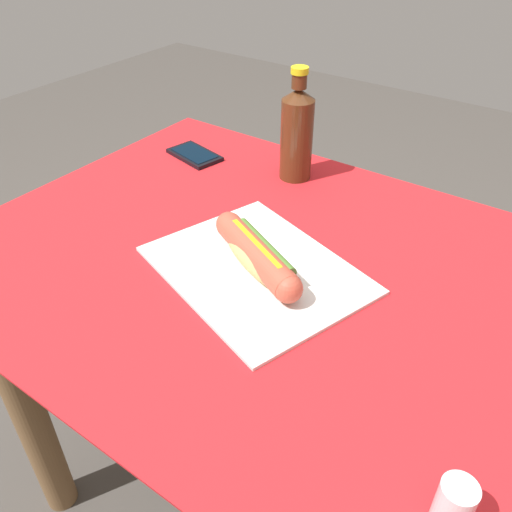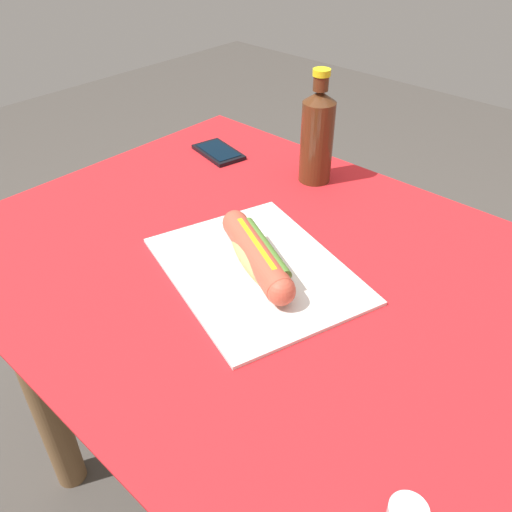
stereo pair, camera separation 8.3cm
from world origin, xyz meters
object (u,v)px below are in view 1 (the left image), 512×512
hot_dog (257,255)px  soda_bottle (297,132)px  cell_phone (195,155)px  salt_shaker (453,507)px

hot_dog → soda_bottle: (-0.12, 0.31, 0.07)m
cell_phone → salt_shaker: salt_shaker is taller
cell_phone → soda_bottle: 0.25m
cell_phone → hot_dog: bearing=-36.2°
salt_shaker → hot_dog: bearing=149.9°
hot_dog → cell_phone: hot_dog is taller
cell_phone → soda_bottle: bearing=12.1°
hot_dog → cell_phone: (-0.35, 0.26, -0.03)m
hot_dog → soda_bottle: soda_bottle is taller
hot_dog → cell_phone: size_ratio=1.62×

